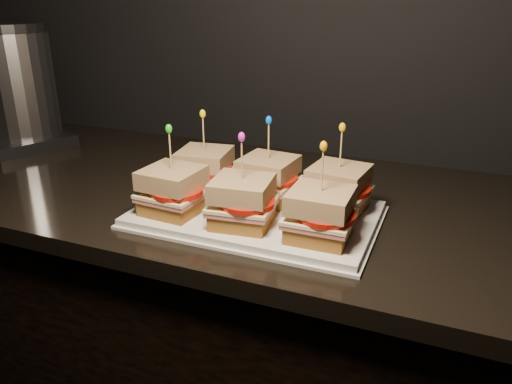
% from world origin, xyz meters
% --- Properties ---
extents(cabinet, '(2.49, 0.63, 0.90)m').
position_xyz_m(cabinet, '(-0.12, 1.67, 0.45)').
color(cabinet, black).
rests_on(cabinet, ground).
extents(granite_slab, '(2.53, 0.67, 0.03)m').
position_xyz_m(granite_slab, '(-0.12, 1.67, 0.92)').
color(granite_slab, black).
rests_on(granite_slab, cabinet).
extents(platter, '(0.44, 0.27, 0.02)m').
position_xyz_m(platter, '(0.09, 1.55, 0.95)').
color(platter, white).
rests_on(platter, granite_slab).
extents(platter_rim, '(0.45, 0.28, 0.01)m').
position_xyz_m(platter_rim, '(0.09, 1.55, 0.94)').
color(platter_rim, white).
rests_on(platter_rim, granite_slab).
extents(sandwich_0_bread_bot, '(0.11, 0.11, 0.03)m').
position_xyz_m(sandwich_0_bread_bot, '(-0.05, 1.61, 0.97)').
color(sandwich_0_bread_bot, brown).
rests_on(sandwich_0_bread_bot, platter).
extents(sandwich_0_ham, '(0.12, 0.12, 0.01)m').
position_xyz_m(sandwich_0_ham, '(-0.05, 1.61, 0.99)').
color(sandwich_0_ham, '#B95D57').
rests_on(sandwich_0_ham, sandwich_0_bread_bot).
extents(sandwich_0_cheese, '(0.12, 0.12, 0.01)m').
position_xyz_m(sandwich_0_cheese, '(-0.05, 1.61, 1.00)').
color(sandwich_0_cheese, '#FFE9AF').
rests_on(sandwich_0_cheese, sandwich_0_ham).
extents(sandwich_0_tomato, '(0.10, 0.10, 0.01)m').
position_xyz_m(sandwich_0_tomato, '(-0.03, 1.61, 1.00)').
color(sandwich_0_tomato, '#AF170C').
rests_on(sandwich_0_tomato, sandwich_0_cheese).
extents(sandwich_0_bread_top, '(0.11, 0.11, 0.03)m').
position_xyz_m(sandwich_0_bread_top, '(-0.05, 1.61, 1.02)').
color(sandwich_0_bread_top, brown).
rests_on(sandwich_0_bread_top, sandwich_0_tomato).
extents(sandwich_0_pick, '(0.00, 0.00, 0.09)m').
position_xyz_m(sandwich_0_pick, '(-0.05, 1.61, 1.07)').
color(sandwich_0_pick, tan).
rests_on(sandwich_0_pick, sandwich_0_bread_top).
extents(sandwich_0_frill, '(0.01, 0.01, 0.02)m').
position_xyz_m(sandwich_0_frill, '(-0.05, 1.61, 1.12)').
color(sandwich_0_frill, yellow).
rests_on(sandwich_0_frill, sandwich_0_pick).
extents(sandwich_1_bread_bot, '(0.11, 0.11, 0.03)m').
position_xyz_m(sandwich_1_bread_bot, '(0.09, 1.61, 0.97)').
color(sandwich_1_bread_bot, brown).
rests_on(sandwich_1_bread_bot, platter).
extents(sandwich_1_ham, '(0.12, 0.11, 0.01)m').
position_xyz_m(sandwich_1_ham, '(0.09, 1.61, 0.99)').
color(sandwich_1_ham, '#B95D57').
rests_on(sandwich_1_ham, sandwich_1_bread_bot).
extents(sandwich_1_cheese, '(0.12, 0.12, 0.01)m').
position_xyz_m(sandwich_1_cheese, '(0.09, 1.61, 1.00)').
color(sandwich_1_cheese, '#FFE9AF').
rests_on(sandwich_1_cheese, sandwich_1_ham).
extents(sandwich_1_tomato, '(0.10, 0.10, 0.01)m').
position_xyz_m(sandwich_1_tomato, '(0.11, 1.61, 1.00)').
color(sandwich_1_tomato, '#AF170C').
rests_on(sandwich_1_tomato, sandwich_1_cheese).
extents(sandwich_1_bread_top, '(0.11, 0.11, 0.03)m').
position_xyz_m(sandwich_1_bread_top, '(0.09, 1.61, 1.02)').
color(sandwich_1_bread_top, brown).
rests_on(sandwich_1_bread_top, sandwich_1_tomato).
extents(sandwich_1_pick, '(0.00, 0.00, 0.09)m').
position_xyz_m(sandwich_1_pick, '(0.09, 1.61, 1.07)').
color(sandwich_1_pick, tan).
rests_on(sandwich_1_pick, sandwich_1_bread_top).
extents(sandwich_1_frill, '(0.01, 0.01, 0.02)m').
position_xyz_m(sandwich_1_frill, '(0.09, 1.61, 1.12)').
color(sandwich_1_frill, blue).
rests_on(sandwich_1_frill, sandwich_1_pick).
extents(sandwich_2_bread_bot, '(0.11, 0.11, 0.03)m').
position_xyz_m(sandwich_2_bread_bot, '(0.24, 1.61, 0.97)').
color(sandwich_2_bread_bot, brown).
rests_on(sandwich_2_bread_bot, platter).
extents(sandwich_2_ham, '(0.12, 0.12, 0.01)m').
position_xyz_m(sandwich_2_ham, '(0.24, 1.61, 0.99)').
color(sandwich_2_ham, '#B95D57').
rests_on(sandwich_2_ham, sandwich_2_bread_bot).
extents(sandwich_2_cheese, '(0.12, 0.12, 0.01)m').
position_xyz_m(sandwich_2_cheese, '(0.24, 1.61, 1.00)').
color(sandwich_2_cheese, '#FFE9AF').
rests_on(sandwich_2_cheese, sandwich_2_ham).
extents(sandwich_2_tomato, '(0.10, 0.10, 0.01)m').
position_xyz_m(sandwich_2_tomato, '(0.25, 1.61, 1.00)').
color(sandwich_2_tomato, '#AF170C').
rests_on(sandwich_2_tomato, sandwich_2_cheese).
extents(sandwich_2_bread_top, '(0.11, 0.11, 0.03)m').
position_xyz_m(sandwich_2_bread_top, '(0.24, 1.61, 1.02)').
color(sandwich_2_bread_top, brown).
rests_on(sandwich_2_bread_top, sandwich_2_tomato).
extents(sandwich_2_pick, '(0.00, 0.00, 0.09)m').
position_xyz_m(sandwich_2_pick, '(0.24, 1.61, 1.07)').
color(sandwich_2_pick, tan).
rests_on(sandwich_2_pick, sandwich_2_bread_top).
extents(sandwich_2_frill, '(0.01, 0.01, 0.02)m').
position_xyz_m(sandwich_2_frill, '(0.24, 1.61, 1.12)').
color(sandwich_2_frill, '#E5AF0D').
rests_on(sandwich_2_frill, sandwich_2_pick).
extents(sandwich_3_bread_bot, '(0.10, 0.10, 0.03)m').
position_xyz_m(sandwich_3_bread_bot, '(-0.05, 1.49, 0.97)').
color(sandwich_3_bread_bot, brown).
rests_on(sandwich_3_bread_bot, platter).
extents(sandwich_3_ham, '(0.11, 0.11, 0.01)m').
position_xyz_m(sandwich_3_ham, '(-0.05, 1.49, 0.99)').
color(sandwich_3_ham, '#B95D57').
rests_on(sandwich_3_ham, sandwich_3_bread_bot).
extents(sandwich_3_cheese, '(0.12, 0.11, 0.01)m').
position_xyz_m(sandwich_3_cheese, '(-0.05, 1.49, 1.00)').
color(sandwich_3_cheese, '#FFE9AF').
rests_on(sandwich_3_cheese, sandwich_3_ham).
extents(sandwich_3_tomato, '(0.10, 0.10, 0.01)m').
position_xyz_m(sandwich_3_tomato, '(-0.03, 1.48, 1.00)').
color(sandwich_3_tomato, '#AF170C').
rests_on(sandwich_3_tomato, sandwich_3_cheese).
extents(sandwich_3_bread_top, '(0.11, 0.11, 0.03)m').
position_xyz_m(sandwich_3_bread_top, '(-0.05, 1.49, 1.02)').
color(sandwich_3_bread_top, brown).
rests_on(sandwich_3_bread_top, sandwich_3_tomato).
extents(sandwich_3_pick, '(0.00, 0.00, 0.09)m').
position_xyz_m(sandwich_3_pick, '(-0.05, 1.49, 1.07)').
color(sandwich_3_pick, tan).
rests_on(sandwich_3_pick, sandwich_3_bread_top).
extents(sandwich_3_frill, '(0.01, 0.01, 0.02)m').
position_xyz_m(sandwich_3_frill, '(-0.05, 1.49, 1.12)').
color(sandwich_3_frill, green).
rests_on(sandwich_3_frill, sandwich_3_pick).
extents(sandwich_4_bread_bot, '(0.11, 0.11, 0.03)m').
position_xyz_m(sandwich_4_bread_bot, '(0.09, 1.49, 0.97)').
color(sandwich_4_bread_bot, brown).
rests_on(sandwich_4_bread_bot, platter).
extents(sandwich_4_ham, '(0.12, 0.12, 0.01)m').
position_xyz_m(sandwich_4_ham, '(0.09, 1.49, 0.99)').
color(sandwich_4_ham, '#B95D57').
rests_on(sandwich_4_ham, sandwich_4_bread_bot).
extents(sandwich_4_cheese, '(0.12, 0.12, 0.01)m').
position_xyz_m(sandwich_4_cheese, '(0.09, 1.49, 1.00)').
color(sandwich_4_cheese, '#FFE9AF').
rests_on(sandwich_4_cheese, sandwich_4_ham).
extents(sandwich_4_tomato, '(0.10, 0.10, 0.01)m').
position_xyz_m(sandwich_4_tomato, '(0.11, 1.48, 1.00)').
color(sandwich_4_tomato, '#AF170C').
rests_on(sandwich_4_tomato, sandwich_4_cheese).
extents(sandwich_4_bread_top, '(0.11, 0.11, 0.03)m').
position_xyz_m(sandwich_4_bread_top, '(0.09, 1.49, 1.02)').
color(sandwich_4_bread_top, brown).
rests_on(sandwich_4_bread_top, sandwich_4_tomato).
extents(sandwich_4_pick, '(0.00, 0.00, 0.09)m').
position_xyz_m(sandwich_4_pick, '(0.09, 1.49, 1.07)').
color(sandwich_4_pick, tan).
rests_on(sandwich_4_pick, sandwich_4_bread_top).
extents(sandwich_4_frill, '(0.01, 0.01, 0.02)m').
position_xyz_m(sandwich_4_frill, '(0.09, 1.49, 1.12)').
color(sandwich_4_frill, '#C021AB').
rests_on(sandwich_4_frill, sandwich_4_pick).
extents(sandwich_5_bread_bot, '(0.10, 0.10, 0.03)m').
position_xyz_m(sandwich_5_bread_bot, '(0.24, 1.49, 0.97)').
color(sandwich_5_bread_bot, brown).
rests_on(sandwich_5_bread_bot, platter).
extents(sandwich_5_ham, '(0.11, 0.10, 0.01)m').
position_xyz_m(sandwich_5_ham, '(0.24, 1.49, 0.99)').
color(sandwich_5_ham, '#B95D57').
rests_on(sandwich_5_ham, sandwich_5_bread_bot).
extents(sandwich_5_cheese, '(0.11, 0.11, 0.01)m').
position_xyz_m(sandwich_5_cheese, '(0.24, 1.49, 1.00)').
color(sandwich_5_cheese, '#FFE9AF').
rests_on(sandwich_5_cheese, sandwich_5_ham).
extents(sandwich_5_tomato, '(0.10, 0.10, 0.01)m').
position_xyz_m(sandwich_5_tomato, '(0.25, 1.48, 1.00)').
color(sandwich_5_tomato, '#AF170C').
rests_on(sandwich_5_tomato, sandwich_5_cheese).
extents(sandwich_5_bread_top, '(0.10, 0.10, 0.03)m').
position_xyz_m(sandwich_5_bread_top, '(0.24, 1.49, 1.02)').
color(sandwich_5_bread_top, brown).
rests_on(sandwich_5_bread_top, sandwich_5_tomato).
extents(sandwich_5_pick, '(0.00, 0.00, 0.09)m').
position_xyz_m(sandwich_5_pick, '(0.24, 1.49, 1.07)').
color(sandwich_5_pick, tan).
rests_on(sandwich_5_pick, sandwich_5_bread_top).
extents(sandwich_5_frill, '(0.01, 0.01, 0.02)m').
position_xyz_m(sandwich_5_frill, '(0.24, 1.49, 1.12)').
color(sandwich_5_frill, '#F99A07').
rests_on(sandwich_5_frill, sandwich_5_pick).
extents(appliance_base, '(0.32, 0.30, 0.03)m').
position_xyz_m(appliance_base, '(-0.71, 1.76, 0.96)').
color(appliance_base, '#262628').
rests_on(appliance_base, granite_slab).
extents(appliance_body, '(0.21, 0.21, 0.27)m').
position_xyz_m(appliance_body, '(-0.71, 1.76, 1.11)').
color(appliance_body, silver).
rests_on(appliance_body, appliance_base).
extents(appliance_lid, '(0.22, 0.22, 0.02)m').
position_xyz_m(appliance_lid, '(-0.71, 1.76, 1.26)').
color(appliance_lid, '#262628').
rests_on(appliance_lid, appliance_body).
extents(appliance, '(0.25, 0.21, 0.33)m').
position_xyz_m(appliance, '(-0.71, 1.76, 1.10)').
color(appliance, silver).
rests_on(appliance, granite_slab).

